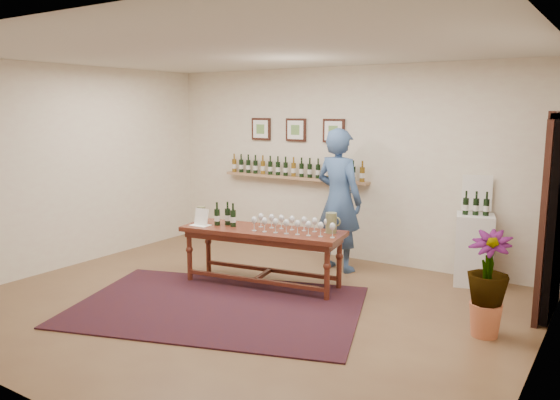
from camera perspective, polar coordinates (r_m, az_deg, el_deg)
The scene contains 14 objects.
ground at distance 6.30m, azimuth -4.05°, elevation -10.94°, with size 6.00×6.00×0.00m, color brown.
room_shell at distance 6.80m, azimuth 20.18°, elevation -0.21°, with size 6.00×6.00×6.00m.
rug at distance 6.28m, azimuth -6.52°, elevation -10.97°, with size 3.16×2.10×0.02m, color #4E190D.
tasting_table at distance 6.81m, azimuth -1.84°, elevation -3.93°, with size 2.12×0.98×0.72m.
table_glasses at distance 6.62m, azimuth 1.01°, elevation -2.55°, with size 1.32×0.31×0.18m, color silver, non-canonical shape.
table_bottles at distance 7.00m, azimuth -5.63°, elevation -1.51°, with size 0.26×0.15×0.28m, color black, non-canonical shape.
pitcher_left at distance 7.24m, azimuth -8.24°, elevation -1.49°, with size 0.13×0.13×0.21m, color #656840, non-canonical shape.
pitcher_right at distance 6.58m, azimuth 5.36°, elevation -2.38°, with size 0.16×0.16×0.25m, color #656840, non-canonical shape.
menu_card at distance 7.05m, azimuth -8.22°, elevation -1.76°, with size 0.24×0.17×0.22m, color white.
display_pedestal at distance 7.32m, azimuth 19.58°, elevation -4.90°, with size 0.45×0.45×0.90m, color white.
pedestal_bottles at distance 7.16m, azimuth 19.80°, elevation -0.40°, with size 0.28×0.07×0.28m, color black, non-canonical shape.
info_sign at distance 7.34m, azimuth 19.89°, elevation 0.70°, with size 0.36×0.02×0.50m, color white.
potted_plant at distance 5.69m, azimuth 20.85°, elevation -8.19°, with size 0.48×0.48×0.91m.
person at distance 7.46m, azimuth 6.17°, elevation -0.00°, with size 0.71×0.47×1.95m, color #334F7A.
Camera 1 is at (3.58, -4.70, 2.20)m, focal length 35.00 mm.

